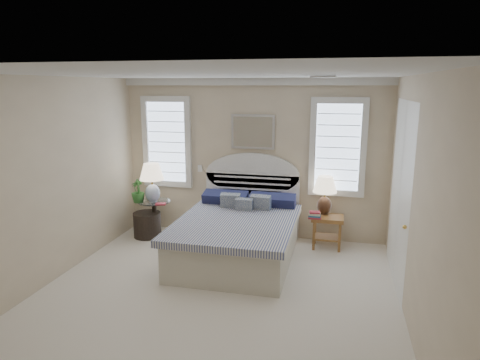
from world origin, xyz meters
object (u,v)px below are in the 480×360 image
(side_table_left, at_px, (155,214))
(lamp_right, at_px, (325,191))
(bed, at_px, (239,233))
(nightstand_right, at_px, (327,225))
(floor_pot, at_px, (147,225))
(lamp_left, at_px, (152,178))

(side_table_left, xyz_separation_m, lamp_right, (2.88, 0.24, 0.53))
(side_table_left, bearing_deg, bed, -19.74)
(side_table_left, relative_size, nightstand_right, 1.19)
(side_table_left, xyz_separation_m, floor_pot, (-0.11, -0.08, -0.17))
(bed, bearing_deg, nightstand_right, 28.03)
(bed, xyz_separation_m, side_table_left, (-1.65, 0.59, 0.00))
(nightstand_right, bearing_deg, lamp_left, -177.04)
(lamp_left, height_order, lamp_right, lamp_left)
(floor_pot, xyz_separation_m, lamp_right, (2.99, 0.32, 0.70))
(bed, distance_m, floor_pot, 1.84)
(lamp_left, bearing_deg, side_table_left, 94.43)
(bed, xyz_separation_m, floor_pot, (-1.76, 0.51, -0.17))
(nightstand_right, relative_size, lamp_right, 0.84)
(bed, relative_size, lamp_left, 3.38)
(bed, height_order, lamp_right, bed)
(bed, relative_size, side_table_left, 3.61)
(bed, bearing_deg, lamp_left, 161.83)
(floor_pot, bearing_deg, bed, -16.24)
(lamp_left, bearing_deg, lamp_right, 5.71)
(side_table_left, bearing_deg, lamp_left, -85.57)
(floor_pot, bearing_deg, lamp_left, 13.40)
(lamp_right, bearing_deg, nightstand_right, -63.37)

